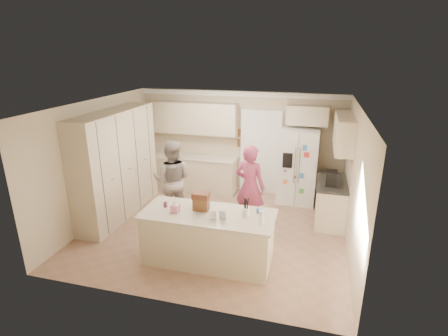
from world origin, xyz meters
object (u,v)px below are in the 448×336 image
(dollhouse_body, at_px, (201,204))
(refrigerator, at_px, (298,167))
(coffee_maker, at_px, (331,178))
(teen_boy, at_px, (172,180))
(utensil_crock, at_px, (246,212))
(teen_girl, at_px, (250,187))
(tissue_box, at_px, (175,208))
(island_base, at_px, (208,238))

(dollhouse_body, bearing_deg, refrigerator, 63.10)
(refrigerator, xyz_separation_m, coffee_maker, (0.73, -1.09, 0.17))
(dollhouse_body, bearing_deg, teen_boy, 129.90)
(coffee_maker, height_order, utensil_crock, coffee_maker)
(refrigerator, xyz_separation_m, teen_girl, (-0.86, -1.55, -0.01))
(tissue_box, height_order, teen_boy, teen_boy)
(utensil_crock, relative_size, teen_boy, 0.08)
(utensil_crock, xyz_separation_m, teen_girl, (-0.20, 1.39, -0.11))
(dollhouse_body, bearing_deg, teen_girl, 65.68)
(utensil_crock, height_order, teen_boy, teen_boy)
(refrigerator, relative_size, coffee_maker, 6.00)
(coffee_maker, xyz_separation_m, island_base, (-2.05, -1.90, -0.63))
(refrigerator, relative_size, utensil_crock, 12.00)
(coffee_maker, distance_m, island_base, 2.87)
(utensil_crock, bearing_deg, teen_boy, 144.27)
(dollhouse_body, bearing_deg, island_base, -33.69)
(refrigerator, distance_m, island_base, 3.30)
(refrigerator, height_order, teen_boy, refrigerator)
(island_base, bearing_deg, teen_girl, 72.46)
(dollhouse_body, height_order, teen_boy, teen_boy)
(refrigerator, height_order, coffee_maker, refrigerator)
(coffee_maker, distance_m, utensil_crock, 2.32)
(coffee_maker, height_order, island_base, coffee_maker)
(refrigerator, bearing_deg, tissue_box, -120.09)
(teen_girl, bearing_deg, utensil_crock, 112.16)
(teen_girl, bearing_deg, teen_boy, 14.70)
(teen_boy, height_order, teen_girl, teen_girl)
(teen_boy, xyz_separation_m, teen_girl, (1.71, 0.02, 0.01))
(refrigerator, xyz_separation_m, teen_boy, (-2.57, -1.57, -0.02))
(tissue_box, bearing_deg, teen_girl, 56.84)
(utensil_crock, bearing_deg, refrigerator, 77.24)
(island_base, relative_size, utensil_crock, 14.67)
(island_base, height_order, teen_boy, teen_boy)
(refrigerator, height_order, utensil_crock, refrigerator)
(dollhouse_body, bearing_deg, utensil_crock, -3.58)
(island_base, height_order, utensil_crock, utensil_crock)
(refrigerator, height_order, tissue_box, refrigerator)
(tissue_box, relative_size, dollhouse_body, 0.54)
(refrigerator, height_order, dollhouse_body, refrigerator)
(utensil_crock, distance_m, tissue_box, 1.21)
(utensil_crock, height_order, teen_girl, teen_girl)
(coffee_maker, bearing_deg, tissue_box, -142.43)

